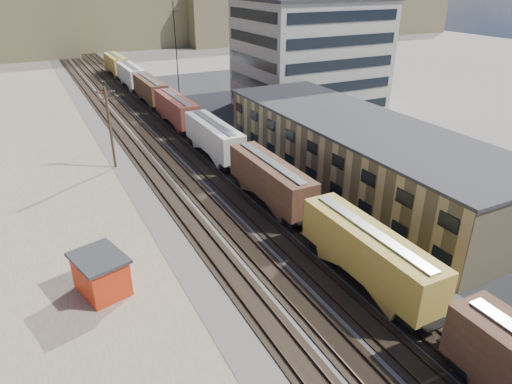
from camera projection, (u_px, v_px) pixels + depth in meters
name	position (u px, v px, depth m)	size (l,w,h in m)	color
ballast_bed	(164.00, 139.00, 66.41)	(18.00, 200.00, 0.06)	#4C4742
dirt_yard	(13.00, 192.00, 50.15)	(24.00, 180.00, 0.03)	#73664F
asphalt_lot	(349.00, 146.00, 63.40)	(26.00, 120.00, 0.04)	#232326
rail_tracks	(160.00, 139.00, 66.14)	(11.40, 200.00, 0.24)	black
freight_train	(193.00, 121.00, 64.69)	(3.00, 119.74, 4.46)	black
warehouse	(357.00, 152.00, 50.91)	(12.40, 40.40, 7.25)	tan
office_tower	(310.00, 55.00, 77.92)	(22.60, 18.60, 18.45)	#9E998E
utility_pole_north	(110.00, 126.00, 54.22)	(2.20, 0.32, 10.00)	#382619
radio_mast	(177.00, 61.00, 73.01)	(1.20, 0.16, 18.00)	black
hills_north	(60.00, 0.00, 155.25)	(265.00, 80.00, 32.00)	brown
maintenance_shed	(101.00, 274.00, 33.66)	(4.29, 4.96, 3.10)	red
parked_car_blue	(314.00, 117.00, 73.99)	(2.29, 4.96, 1.38)	navy
parked_car_far	(293.00, 102.00, 82.75)	(1.83, 4.54, 1.55)	silver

